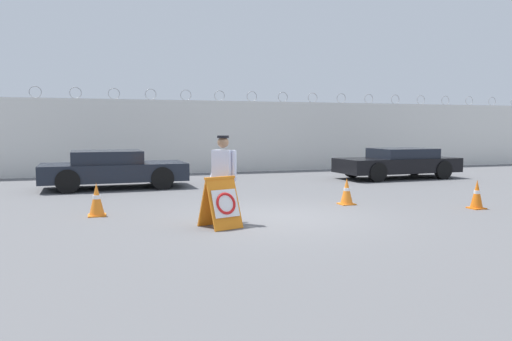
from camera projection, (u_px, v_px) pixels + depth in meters
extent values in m
plane|color=#5B5B5E|center=(278.00, 218.00, 10.82)|extent=(90.00, 90.00, 0.00)
cube|color=silver|center=(186.00, 137.00, 21.25)|extent=(36.00, 0.30, 3.10)
torus|color=gray|center=(35.00, 92.00, 19.29)|extent=(0.47, 0.03, 0.47)
torus|color=gray|center=(76.00, 93.00, 19.74)|extent=(0.47, 0.03, 0.47)
torus|color=gray|center=(114.00, 94.00, 20.19)|extent=(0.47, 0.03, 0.47)
torus|color=gray|center=(151.00, 94.00, 20.65)|extent=(0.47, 0.03, 0.47)
torus|color=gray|center=(186.00, 95.00, 21.10)|extent=(0.47, 0.03, 0.47)
torus|color=gray|center=(219.00, 96.00, 21.55)|extent=(0.47, 0.03, 0.47)
torus|color=gray|center=(252.00, 96.00, 22.01)|extent=(0.47, 0.03, 0.47)
torus|color=gray|center=(283.00, 97.00, 22.46)|extent=(0.47, 0.03, 0.47)
torus|color=gray|center=(313.00, 98.00, 22.91)|extent=(0.47, 0.03, 0.47)
torus|color=gray|center=(341.00, 98.00, 23.37)|extent=(0.47, 0.03, 0.47)
torus|color=gray|center=(369.00, 99.00, 23.82)|extent=(0.47, 0.03, 0.47)
torus|color=gray|center=(395.00, 99.00, 24.27)|extent=(0.47, 0.03, 0.47)
torus|color=gray|center=(421.00, 100.00, 24.72)|extent=(0.47, 0.03, 0.47)
torus|color=gray|center=(445.00, 100.00, 25.18)|extent=(0.47, 0.03, 0.47)
torus|color=gray|center=(469.00, 101.00, 25.63)|extent=(0.47, 0.03, 0.47)
torus|color=gray|center=(492.00, 101.00, 26.08)|extent=(0.47, 0.03, 0.47)
cube|color=orange|center=(225.00, 204.00, 9.62)|extent=(0.72, 0.55, 0.97)
cube|color=orange|center=(216.00, 202.00, 9.89)|extent=(0.72, 0.55, 0.97)
cube|color=orange|center=(220.00, 178.00, 9.71)|extent=(0.66, 0.27, 0.05)
cube|color=white|center=(226.00, 203.00, 9.59)|extent=(0.58, 0.36, 0.52)
torus|color=red|center=(226.00, 203.00, 9.58)|extent=(0.47, 0.32, 0.43)
cylinder|color=black|center=(227.00, 202.00, 10.20)|extent=(0.15, 0.15, 0.85)
cylinder|color=black|center=(220.00, 202.00, 10.29)|extent=(0.15, 0.15, 0.85)
cube|color=silver|center=(223.00, 166.00, 10.18)|extent=(0.46, 0.48, 0.65)
sphere|color=#936B4C|center=(223.00, 142.00, 10.14)|extent=(0.23, 0.23, 0.23)
cylinder|color=silver|center=(234.00, 166.00, 10.05)|extent=(0.09, 0.09, 0.62)
cylinder|color=silver|center=(215.00, 166.00, 10.41)|extent=(0.32, 0.30, 0.60)
cylinder|color=black|center=(223.00, 137.00, 10.13)|extent=(0.24, 0.24, 0.05)
cube|color=orange|center=(97.00, 215.00, 11.03)|extent=(0.39, 0.39, 0.03)
cone|color=orange|center=(97.00, 199.00, 11.00)|extent=(0.33, 0.33, 0.71)
cylinder|color=white|center=(97.00, 197.00, 11.00)|extent=(0.16, 0.16, 0.10)
cube|color=orange|center=(476.00, 208.00, 12.02)|extent=(0.34, 0.34, 0.03)
cone|color=orange|center=(477.00, 194.00, 11.99)|extent=(0.29, 0.29, 0.67)
cylinder|color=white|center=(477.00, 192.00, 11.99)|extent=(0.15, 0.15, 0.09)
cube|color=orange|center=(346.00, 204.00, 12.69)|extent=(0.37, 0.37, 0.03)
cone|color=orange|center=(347.00, 191.00, 12.66)|extent=(0.32, 0.32, 0.64)
cylinder|color=white|center=(347.00, 190.00, 12.65)|extent=(0.16, 0.16, 0.09)
cylinder|color=black|center=(154.00, 173.00, 17.43)|extent=(0.72, 0.22, 0.72)
cylinder|color=black|center=(162.00, 178.00, 15.71)|extent=(0.72, 0.22, 0.72)
cylinder|color=black|center=(69.00, 176.00, 16.51)|extent=(0.72, 0.22, 0.72)
cylinder|color=black|center=(68.00, 181.00, 14.79)|extent=(0.72, 0.22, 0.72)
cube|color=black|center=(114.00, 172.00, 16.10)|extent=(4.56, 2.05, 0.56)
cube|color=black|center=(107.00, 157.00, 15.98)|extent=(2.21, 1.80, 0.41)
cylinder|color=black|center=(378.00, 172.00, 17.88)|extent=(0.71, 0.22, 0.71)
cylinder|color=black|center=(352.00, 169.00, 19.50)|extent=(0.71, 0.22, 0.71)
cylinder|color=black|center=(443.00, 170.00, 18.87)|extent=(0.71, 0.22, 0.71)
cylinder|color=black|center=(414.00, 167.00, 20.50)|extent=(0.71, 0.22, 0.71)
cube|color=black|center=(397.00, 165.00, 19.17)|extent=(4.75, 2.01, 0.54)
cube|color=black|center=(402.00, 153.00, 19.21)|extent=(2.31, 1.74, 0.37)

